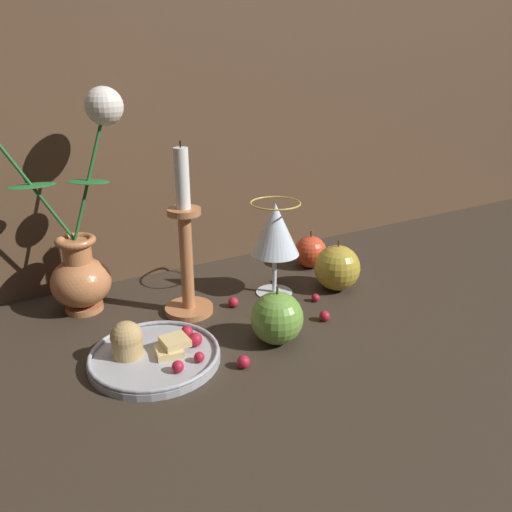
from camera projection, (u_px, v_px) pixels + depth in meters
ground_plane at (228, 326)px, 0.79m from camera, size 2.40×2.40×0.00m
vase at (74, 236)px, 0.79m from camera, size 0.23×0.10×0.36m
plate_with_pastries at (151, 352)px, 0.69m from camera, size 0.18×0.18×0.06m
wine_glass at (275, 232)px, 0.86m from camera, size 0.09×0.09×0.17m
candlestick at (186, 253)px, 0.79m from camera, size 0.08×0.08×0.28m
apple_beside_vase at (277, 318)px, 0.73m from camera, size 0.08×0.08×0.09m
apple_near_glass at (337, 268)px, 0.90m from camera, size 0.08×0.08×0.10m
apple_at_table_edge at (310, 252)px, 1.01m from camera, size 0.06×0.06×0.08m
berry_near_plate at (325, 316)px, 0.80m from camera, size 0.02×0.02×0.02m
berry_front_center at (243, 362)px, 0.68m from camera, size 0.02×0.02×0.02m
berry_by_glass_stem at (292, 304)px, 0.84m from camera, size 0.02×0.02×0.02m
berry_under_candlestick at (233, 302)px, 0.85m from camera, size 0.02×0.02×0.02m
berry_far_right at (317, 298)px, 0.86m from camera, size 0.01×0.01×0.01m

